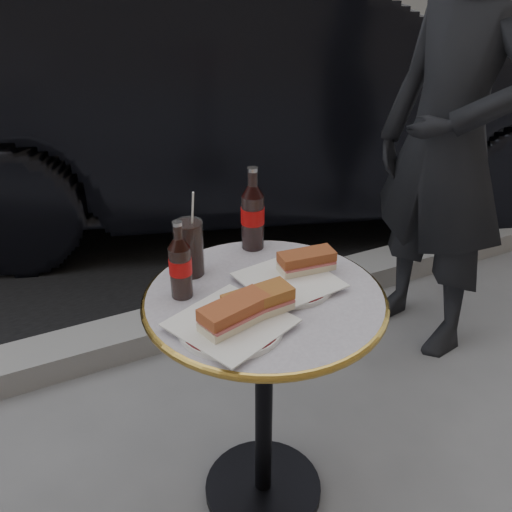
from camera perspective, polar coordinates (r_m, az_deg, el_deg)
name	(u,v)px	position (r m, az deg, el deg)	size (l,w,h in m)	color
ground	(263,491)	(1.94, 0.71, -22.43)	(80.00, 80.00, 0.00)	slate
asphalt_road	(37,114)	(6.29, -21.03, 13.10)	(40.00, 8.00, 0.00)	black
curb	(169,326)	(2.52, -8.67, -6.98)	(40.00, 0.20, 0.12)	gray
bistro_table	(264,404)	(1.67, 0.79, -14.54)	(0.62, 0.62, 0.73)	#BAB2C4
plate_left	(231,326)	(1.32, -2.54, -6.96)	(0.25, 0.25, 0.01)	white
plate_right	(289,283)	(1.48, 3.29, -2.67)	(0.23, 0.23, 0.01)	silver
sandwich_left_a	(234,314)	(1.30, -2.16, -5.86)	(0.17, 0.08, 0.06)	#A54D29
sandwich_left_b	(258,304)	(1.33, 0.21, -4.78)	(0.16, 0.08, 0.06)	#A35E29
sandwich_right	(306,262)	(1.51, 5.06, -0.62)	(0.15, 0.07, 0.05)	brown
cola_bottle_left	(180,260)	(1.40, -7.62, -0.36)	(0.06, 0.06, 0.21)	black
cola_bottle_right	(253,208)	(1.61, -0.33, 4.78)	(0.07, 0.07, 0.25)	black
cola_glass	(190,248)	(1.51, -6.65, 0.81)	(0.08, 0.08, 0.15)	black
parked_car	(263,92)	(3.54, 0.72, 16.12)	(4.46, 1.55, 1.47)	black
pedestrian	(449,145)	(2.29, 18.72, 10.44)	(0.62, 0.40, 1.69)	black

